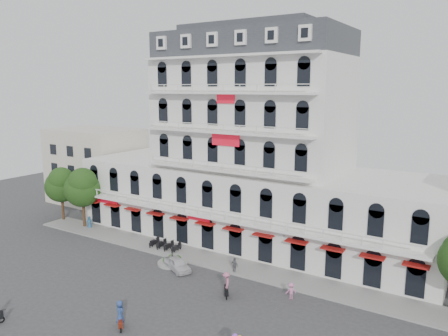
% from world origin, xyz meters
% --- Properties ---
extents(ground, '(120.00, 120.00, 0.00)m').
position_xyz_m(ground, '(0.00, 0.00, 0.00)').
color(ground, '#38383A').
rests_on(ground, ground).
extents(sidewalk, '(53.00, 4.00, 0.16)m').
position_xyz_m(sidewalk, '(0.00, 9.00, 0.08)').
color(sidewalk, gray).
rests_on(sidewalk, ground).
extents(main_building, '(45.00, 15.00, 25.80)m').
position_xyz_m(main_building, '(0.00, 18.00, 9.96)').
color(main_building, silver).
rests_on(main_building, ground).
extents(flank_building_west, '(14.00, 10.00, 12.00)m').
position_xyz_m(flank_building_west, '(-30.00, 20.00, 6.00)').
color(flank_building_west, beige).
rests_on(flank_building_west, ground).
extents(traffic_island, '(3.20, 3.20, 1.60)m').
position_xyz_m(traffic_island, '(-3.00, 6.00, 0.26)').
color(traffic_island, gray).
rests_on(traffic_island, ground).
extents(parked_scooter_row, '(4.40, 1.80, 1.10)m').
position_xyz_m(parked_scooter_row, '(-6.35, 8.80, 0.00)').
color(parked_scooter_row, black).
rests_on(parked_scooter_row, ground).
extents(tree_west_outer, '(4.50, 4.48, 7.76)m').
position_xyz_m(tree_west_outer, '(-25.95, 9.98, 5.35)').
color(tree_west_outer, '#382314').
rests_on(tree_west_outer, ground).
extents(tree_west_inner, '(4.76, 4.76, 8.25)m').
position_xyz_m(tree_west_inner, '(-20.95, 9.48, 5.68)').
color(tree_west_inner, '#382314').
rests_on(tree_west_inner, ground).
extents(parked_car, '(4.16, 2.99, 1.32)m').
position_xyz_m(parked_car, '(-1.58, 5.03, 0.66)').
color(parked_car, silver).
rests_on(parked_car, ground).
extents(rider_east, '(1.33, 1.29, 2.36)m').
position_xyz_m(rider_east, '(1.59, -6.13, 1.21)').
color(rider_east, maroon).
rests_on(rider_east, ground).
extents(rider_center, '(1.25, 1.48, 2.34)m').
position_xyz_m(rider_center, '(5.77, 2.81, 1.25)').
color(rider_center, black).
rests_on(rider_center, ground).
extents(pedestrian_left, '(0.97, 0.89, 1.66)m').
position_xyz_m(pedestrian_left, '(-20.00, 9.50, 0.83)').
color(pedestrian_left, '#29597D').
rests_on(pedestrian_left, ground).
extents(pedestrian_mid, '(1.05, 0.65, 1.68)m').
position_xyz_m(pedestrian_mid, '(3.84, 7.51, 0.84)').
color(pedestrian_mid, slate).
rests_on(pedestrian_mid, ground).
extents(pedestrian_right, '(1.10, 1.07, 1.51)m').
position_xyz_m(pedestrian_right, '(10.88, 5.50, 0.75)').
color(pedestrian_right, '#D16EA4').
rests_on(pedestrian_right, ground).
extents(pedestrian_far, '(0.55, 0.65, 1.50)m').
position_xyz_m(pedestrian_far, '(-20.00, 9.50, 0.75)').
color(pedestrian_far, navy).
rests_on(pedestrian_far, ground).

